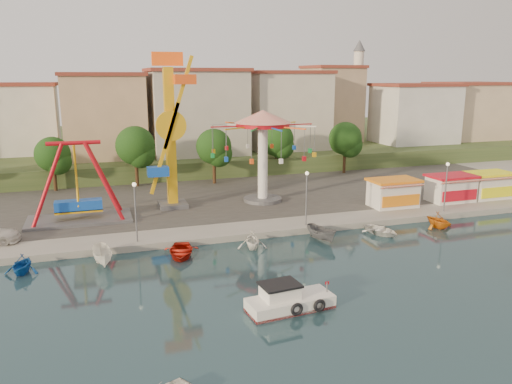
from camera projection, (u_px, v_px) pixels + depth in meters
name	position (u px, v px, depth m)	size (l,w,h in m)	color
ground	(274.00, 297.00, 34.08)	(200.00, 200.00, 0.00)	#143138
quay_deck	(158.00, 156.00, 91.40)	(200.00, 100.00, 0.60)	#9E998E
asphalt_pad	(191.00, 192.00, 61.71)	(90.00, 28.00, 0.01)	#4C4944
hill_terrace	(155.00, 146.00, 95.75)	(200.00, 60.00, 3.00)	#384C26
pirate_ship_ride	(77.00, 184.00, 48.91)	(10.00, 5.00, 8.00)	#59595E
kamikaze_tower	(172.00, 135.00, 52.98)	(4.28, 3.10, 16.50)	#59595E
wave_swinger	(263.00, 135.00, 55.78)	(11.60, 11.60, 10.40)	#59595E
booth_left	(393.00, 193.00, 54.85)	(5.40, 3.78, 3.08)	white
booth_mid	(451.00, 188.00, 57.15)	(5.40, 3.78, 3.08)	white
booth_right	(489.00, 185.00, 58.76)	(5.40, 3.78, 3.08)	white
lamp_post_1	(136.00, 214.00, 42.99)	(0.14, 0.14, 5.00)	#59595E
lamp_post_2	(306.00, 200.00, 47.81)	(0.14, 0.14, 5.00)	#59595E
lamp_post_3	(446.00, 188.00, 52.63)	(0.14, 0.14, 5.00)	#59595E
tree_1	(53.00, 154.00, 61.61)	(4.35, 4.35, 6.80)	#382314
tree_2	(135.00, 146.00, 64.06)	(5.02, 5.02, 7.85)	#382314
tree_3	(214.00, 147.00, 65.82)	(4.68, 4.68, 7.32)	#382314
tree_4	(277.00, 140.00, 71.56)	(4.86, 4.86, 7.60)	#382314
tree_5	(345.00, 139.00, 72.89)	(4.83, 4.83, 7.54)	#382314
building_1	(20.00, 127.00, 73.54)	(12.33, 9.01, 8.63)	silver
building_2	(111.00, 116.00, 77.74)	(11.95, 9.28, 11.23)	tan
building_3	(202.00, 121.00, 79.20)	(12.59, 10.50, 9.20)	beige
building_4	(275.00, 117.00, 86.40)	(10.75, 9.23, 9.24)	beige
building_5	(349.00, 111.00, 88.45)	(12.77, 10.96, 11.21)	tan
building_6	(411.00, 107.00, 90.42)	(8.23, 8.98, 12.36)	silver
building_7	(447.00, 113.00, 98.98)	(11.59, 10.93, 8.76)	beige
minaret	(358.00, 87.00, 92.04)	(2.80, 2.80, 18.00)	silver
cabin_motorboat	(288.00, 302.00, 32.13)	(5.82, 2.68, 1.98)	white
rowboat_a	(291.00, 295.00, 33.50)	(2.52, 3.53, 0.73)	silver
moored_boat_1	(22.00, 264.00, 37.89)	(2.50, 2.90, 1.53)	#124FA4
moored_boat_2	(103.00, 256.00, 39.68)	(1.42, 3.79, 1.46)	white
moored_boat_3	(181.00, 251.00, 41.62)	(2.96, 4.15, 0.86)	red
moored_boat_4	(252.00, 240.00, 43.43)	(2.57, 2.97, 1.57)	white
moored_boat_5	(322.00, 233.00, 45.45)	(1.36, 3.61, 1.39)	#59595F
moored_boat_6	(381.00, 230.00, 47.40)	(2.63, 3.69, 0.76)	white
moored_boat_7	(439.00, 220.00, 49.25)	(2.68, 3.11, 1.64)	orange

